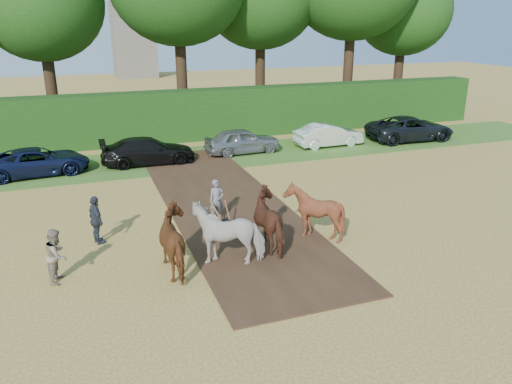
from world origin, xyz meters
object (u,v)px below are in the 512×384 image
plough_team (250,225)px  parked_cars (172,148)px  spectator_far (96,220)px  spectator_near (57,255)px

plough_team → parked_cars: 11.46m
spectator_far → parked_cars: spectator_far is taller
spectator_near → plough_team: size_ratio=0.25×
plough_team → spectator_far: bearing=152.7°
plough_team → parked_cars: plough_team is taller
spectator_far → plough_team: plough_team is taller
spectator_far → parked_cars: 10.04m
parked_cars → spectator_far: bearing=-114.9°
spectator_near → parked_cars: spectator_near is taller
plough_team → spectator_near: bearing=178.8°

